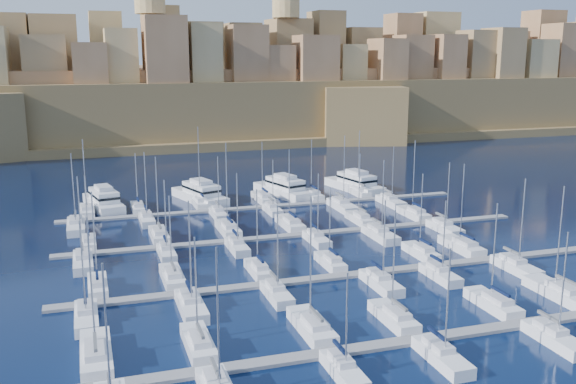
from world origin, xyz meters
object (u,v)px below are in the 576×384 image
object	(u,v)px
sailboat_2	(312,326)
motor_yacht_c	(284,188)
sailboat_4	(493,303)
motor_yacht_d	(355,183)
motor_yacht_b	(200,194)
sailboat_0	(96,354)
motor_yacht_a	(104,201)

from	to	relation	value
sailboat_2	motor_yacht_c	distance (m)	72.39
sailboat_4	motor_yacht_c	xyz separation A→B (m)	(-5.50, 70.34, 0.98)
sailboat_2	motor_yacht_d	distance (m)	78.83
sailboat_2	motor_yacht_d	world-z (taller)	sailboat_2
sailboat_2	sailboat_4	world-z (taller)	sailboat_2
sailboat_4	motor_yacht_d	xyz separation A→B (m)	(11.99, 70.45, 0.98)
motor_yacht_c	sailboat_2	bearing A→B (deg)	-104.92
motor_yacht_b	sailboat_4	bearing A→B (deg)	-70.84
sailboat_4	motor_yacht_b	bearing A→B (deg)	109.16
sailboat_0	motor_yacht_d	distance (m)	92.01
motor_yacht_d	sailboat_4	bearing A→B (deg)	-99.66
sailboat_2	motor_yacht_a	distance (m)	72.50
sailboat_2	motor_yacht_a	xyz separation A→B (m)	(-20.47, 69.55, 0.96)
motor_yacht_a	motor_yacht_b	xyz separation A→B (m)	(20.16, 0.43, -0.00)
sailboat_0	sailboat_2	world-z (taller)	sailboat_2
sailboat_2	sailboat_4	distance (m)	24.14
motor_yacht_b	sailboat_2	bearing A→B (deg)	-89.75
sailboat_2	motor_yacht_c	world-z (taller)	sailboat_2
sailboat_0	sailboat_2	bearing A→B (deg)	-0.73
sailboat_4	sailboat_0	bearing A→B (deg)	179.17
sailboat_4	motor_yacht_b	world-z (taller)	sailboat_4
sailboat_0	motor_yacht_c	bearing A→B (deg)	58.61
motor_yacht_a	motor_yacht_b	distance (m)	20.17
sailboat_2	motor_yacht_b	size ratio (longest dim) A/B	0.90
motor_yacht_a	motor_yacht_c	distance (m)	39.11
motor_yacht_d	sailboat_0	bearing A→B (deg)	-130.69
sailboat_2	motor_yacht_b	xyz separation A→B (m)	(-0.31, 69.97, 0.96)
motor_yacht_b	motor_yacht_c	xyz separation A→B (m)	(18.94, -0.03, 0.00)
sailboat_4	motor_yacht_c	distance (m)	70.56
motor_yacht_d	motor_yacht_c	bearing A→B (deg)	-179.62
motor_yacht_b	sailboat_0	bearing A→B (deg)	-108.68
sailboat_2	motor_yacht_b	bearing A→B (deg)	90.25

